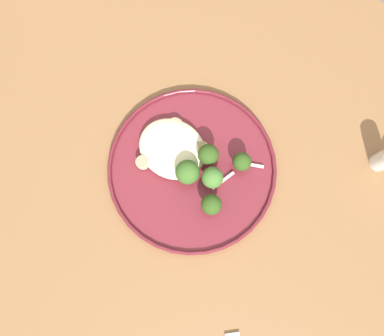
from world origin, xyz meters
The scene contains 15 objects.
ground centered at (0.00, 0.00, 0.00)m, with size 6.00×6.00×0.00m, color #665B51.
wooden_dining_table centered at (0.00, 0.00, 0.66)m, with size 1.40×1.00×0.74m.
dinner_plate centered at (-0.03, -0.03, 0.75)m, with size 0.29×0.29×0.02m.
noodle_bed centered at (0.02, -0.03, 0.76)m, with size 0.12×0.10×0.03m.
seared_scallop_center_golden centered at (-0.02, -0.06, 0.76)m, with size 0.03×0.03×0.02m.
seared_scallop_on_noodles centered at (0.04, -0.07, 0.76)m, with size 0.03×0.03×0.01m.
seared_scallop_half_hidden centered at (0.00, -0.02, 0.76)m, with size 0.03×0.03×0.02m.
seared_scallop_rear_pale centered at (0.05, 0.02, 0.76)m, with size 0.02×0.02×0.02m.
broccoli_floret_right_tilted centered at (-0.03, -0.01, 0.79)m, with size 0.04×0.04×0.06m.
broccoli_floret_tall_stalk centered at (-0.04, -0.06, 0.79)m, with size 0.03×0.03×0.06m.
broccoli_floret_front_edge centered at (-0.07, -0.03, 0.79)m, with size 0.04×0.04×0.06m.
broccoli_floret_near_rim centered at (-0.09, -0.08, 0.78)m, with size 0.03×0.03×0.04m.
broccoli_floret_small_sprig centered at (-0.09, 0.01, 0.78)m, with size 0.03×0.03×0.05m.
onion_sliver_curled_piece centered at (-0.10, -0.09, 0.75)m, with size 0.05×0.01×0.00m, color silver.
onion_sliver_pale_crescent centered at (-0.08, -0.04, 0.75)m, with size 0.05×0.01×0.00m, color silver.
Camera 1 is at (-0.10, 0.08, 1.43)m, focal length 37.66 mm.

